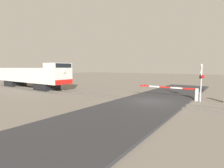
# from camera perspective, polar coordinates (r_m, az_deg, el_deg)

# --- Properties ---
(ground_plane) EXTENTS (160.00, 160.00, 0.00)m
(ground_plane) POSITION_cam_1_polar(r_m,az_deg,el_deg) (16.73, 12.52, -6.20)
(ground_plane) COLOR slate
(rail_track_left) EXTENTS (0.08, 80.00, 0.15)m
(rail_track_left) POSITION_cam_1_polar(r_m,az_deg,el_deg) (16.07, 11.52, -6.39)
(rail_track_left) COLOR #59544C
(rail_track_left) RESTS_ON ground_plane
(rail_track_right) EXTENTS (0.08, 80.00, 0.15)m
(rail_track_right) POSITION_cam_1_polar(r_m,az_deg,el_deg) (17.37, 13.44, -5.54)
(rail_track_right) COLOR #59544C
(rail_track_right) RESTS_ON ground_plane
(road_surface) EXTENTS (36.00, 6.25, 0.16)m
(road_surface) POSITION_cam_1_polar(r_m,az_deg,el_deg) (16.71, 12.52, -5.93)
(road_surface) COLOR #2D2D30
(road_surface) RESTS_ON ground_plane
(locomotive) EXTENTS (3.04, 18.10, 4.00)m
(locomotive) POSITION_cam_1_polar(r_m,az_deg,el_deg) (31.34, -25.80, 2.54)
(locomotive) COLOR black
(locomotive) RESTS_ON ground_plane
(crossing_signal) EXTENTS (1.18, 0.33, 3.70)m
(crossing_signal) POSITION_cam_1_polar(r_m,az_deg,el_deg) (18.70, 27.80, 1.51)
(crossing_signal) COLOR #ADADB2
(crossing_signal) RESTS_ON ground_plane
(crossing_gate) EXTENTS (0.36, 6.93, 1.39)m
(crossing_gate) POSITION_cam_1_polar(r_m,az_deg,el_deg) (19.33, 23.85, -2.31)
(crossing_gate) COLOR silver
(crossing_gate) RESTS_ON ground_plane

